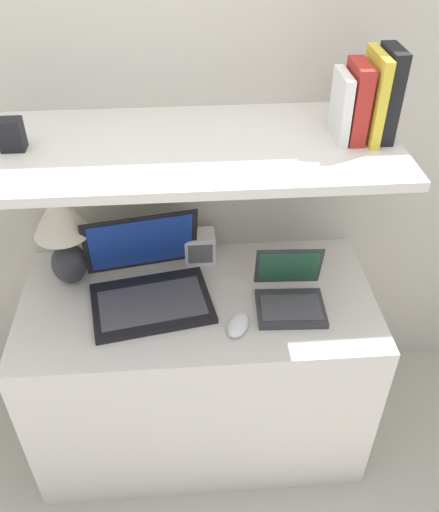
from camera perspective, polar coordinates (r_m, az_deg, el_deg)
name	(u,v)px	position (r m, az deg, el deg)	size (l,w,h in m)	color
ground_plane	(206,494)	(2.20, -1.43, -23.73)	(12.00, 12.00, 0.00)	#B2AD9E
wall_back	(189,117)	(1.84, -3.20, 14.44)	(6.00, 0.05, 2.40)	beige
desk	(200,369)	(2.06, -2.05, -11.84)	(1.18, 0.58, 0.72)	silver
back_riser	(195,265)	(2.11, -2.61, -0.92)	(1.18, 0.04, 1.22)	beige
shelf	(192,148)	(1.56, -2.90, 11.31)	(1.18, 0.52, 0.03)	silver
table_lamp	(62,228)	(1.81, -16.28, 2.81)	(0.18, 0.18, 0.35)	#2D2D33
laptop_large	(148,284)	(1.79, -7.50, -2.90)	(0.43, 0.39, 0.26)	black
laptop_small	(290,295)	(1.77, 7.41, -4.04)	(0.23, 0.22, 0.18)	#333338
computer_mouse	(238,325)	(1.69, 1.98, -7.23)	(0.10, 0.13, 0.03)	white
router_box	(200,247)	(1.93, -2.08, 1.00)	(0.11, 0.09, 0.11)	white
book_black	(387,94)	(1.61, 17.25, 15.93)	(0.04, 0.13, 0.25)	black
book_yellow	(373,97)	(1.60, 15.87, 15.82)	(0.03, 0.17, 0.24)	gold
book_red	(356,102)	(1.59, 14.22, 15.44)	(0.04, 0.13, 0.21)	#A82823
book_white	(341,107)	(1.58, 12.66, 15.08)	(0.03, 0.14, 0.19)	silver
shelf_gadget	(11,135)	(1.61, -21.08, 11.83)	(0.06, 0.05, 0.09)	black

